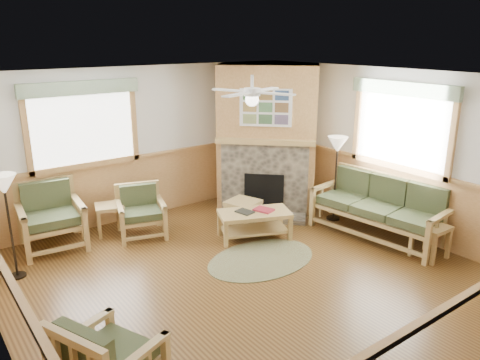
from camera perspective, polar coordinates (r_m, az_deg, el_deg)
floor at (r=6.61m, az=0.86°, el=-11.70°), size 6.00×6.00×0.01m
ceiling at (r=5.81m, az=0.98°, el=12.37°), size 6.00×6.00×0.01m
wall_back at (r=8.56m, az=-11.44°, el=4.46°), size 6.00×0.02×2.70m
wall_front at (r=4.28m, az=26.59°, el=-10.19°), size 6.00×0.02×2.70m
wall_right at (r=8.19m, az=17.85°, el=3.39°), size 0.02×6.00×2.70m
wainscot at (r=6.36m, az=0.88°, el=-7.32°), size 6.00×6.00×1.10m
fireplace at (r=8.86m, az=3.37°, el=5.20°), size 3.11×3.11×2.70m
window_back at (r=7.95m, az=-19.12°, el=11.53°), size 1.90×0.16×1.50m
window_right at (r=7.86m, az=19.66°, el=11.42°), size 0.16×1.90×1.50m
ceiling_fan at (r=6.23m, az=1.49°, el=12.33°), size 1.59×1.59×0.36m
sofa at (r=7.97m, az=16.53°, el=-3.33°), size 2.23×1.14×0.98m
armchair_back_left at (r=7.80m, az=-22.04°, el=-4.20°), size 1.00×1.00×1.02m
armchair_back_right at (r=7.87m, az=-11.97°, el=-3.85°), size 0.92×0.92×0.83m
armchair_left at (r=4.62m, az=-15.70°, el=-20.07°), size 1.02×1.02×0.88m
coffee_table at (r=7.68m, az=1.78°, el=-5.49°), size 1.28×0.97×0.46m
end_table_chairs at (r=8.14m, az=-15.52°, el=-4.60°), size 0.56×0.54×0.51m
end_table_sofa at (r=7.57m, az=22.16°, el=-6.95°), size 0.46×0.44×0.51m
footstool at (r=8.19m, az=0.36°, el=-4.03°), size 0.65×0.65×0.44m
braided_rug at (r=7.06m, az=2.63°, el=-9.62°), size 1.88×1.88×0.01m
floor_lamp_left at (r=6.99m, az=-26.23°, el=-5.17°), size 0.41×0.41×1.48m
floor_lamp_right at (r=8.44m, az=11.57°, el=0.17°), size 0.37×0.37×1.53m
book_red at (r=7.63m, az=2.92°, el=-3.54°), size 0.30×0.35×0.03m
book_dark at (r=7.55m, az=0.57°, el=-3.80°), size 0.25×0.31×0.03m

